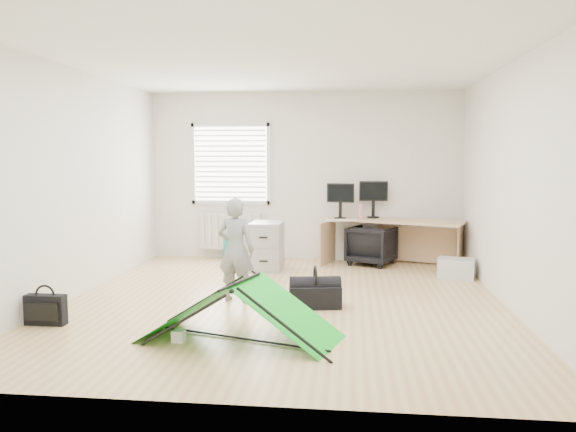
# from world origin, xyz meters

# --- Properties ---
(ground) EXTENTS (5.50, 5.50, 0.00)m
(ground) POSITION_xyz_m (0.00, 0.00, 0.00)
(ground) COLOR tan
(ground) RESTS_ON ground
(back_wall) EXTENTS (5.00, 0.02, 2.70)m
(back_wall) POSITION_xyz_m (0.00, 2.75, 1.35)
(back_wall) COLOR silver
(back_wall) RESTS_ON ground
(window) EXTENTS (1.20, 0.06, 1.20)m
(window) POSITION_xyz_m (-1.20, 2.71, 1.55)
(window) COLOR silver
(window) RESTS_ON back_wall
(radiator) EXTENTS (1.00, 0.12, 0.60)m
(radiator) POSITION_xyz_m (-1.20, 2.67, 0.45)
(radiator) COLOR silver
(radiator) RESTS_ON back_wall
(desk) EXTENTS (2.17, 1.31, 0.70)m
(desk) POSITION_xyz_m (1.42, 2.37, 0.35)
(desk) COLOR tan
(desk) RESTS_ON ground
(filing_cabinet) EXTENTS (0.46, 0.61, 0.71)m
(filing_cabinet) POSITION_xyz_m (-0.48, 1.82, 0.35)
(filing_cabinet) COLOR #9C9EA1
(filing_cabinet) RESTS_ON ground
(monitor_left) EXTENTS (0.43, 0.17, 0.41)m
(monitor_left) POSITION_xyz_m (0.60, 2.40, 0.91)
(monitor_left) COLOR black
(monitor_left) RESTS_ON desk
(monitor_right) EXTENTS (0.45, 0.12, 0.43)m
(monitor_right) POSITION_xyz_m (1.11, 2.60, 0.92)
(monitor_right) COLOR black
(monitor_right) RESTS_ON desk
(keyboard) EXTENTS (0.49, 0.28, 0.02)m
(keyboard) POSITION_xyz_m (0.62, 2.12, 0.71)
(keyboard) COLOR beige
(keyboard) RESTS_ON desk
(thermos) EXTENTS (0.09, 0.09, 0.24)m
(thermos) POSITION_xyz_m (0.91, 2.34, 0.82)
(thermos) COLOR #C9707D
(thermos) RESTS_ON desk
(office_chair) EXTENTS (0.85, 0.86, 0.60)m
(office_chair) POSITION_xyz_m (1.08, 2.37, 0.30)
(office_chair) COLOR black
(office_chair) RESTS_ON ground
(person) EXTENTS (0.48, 0.36, 1.20)m
(person) POSITION_xyz_m (-0.55, -0.05, 0.60)
(person) COLOR gray
(person) RESTS_ON ground
(kite) EXTENTS (1.89, 1.24, 0.54)m
(kite) POSITION_xyz_m (-0.23, -1.42, 0.27)
(kite) COLOR #12C624
(kite) RESTS_ON ground
(storage_crate) EXTENTS (0.55, 0.44, 0.27)m
(storage_crate) POSITION_xyz_m (2.21, 1.51, 0.13)
(storage_crate) COLOR silver
(storage_crate) RESTS_ON ground
(tote_bag) EXTENTS (0.36, 0.26, 0.40)m
(tote_bag) POSITION_xyz_m (-1.15, 2.63, 0.20)
(tote_bag) COLOR teal
(tote_bag) RESTS_ON ground
(laptop_bag) EXTENTS (0.40, 0.12, 0.30)m
(laptop_bag) POSITION_xyz_m (-2.25, -1.17, 0.15)
(laptop_bag) COLOR black
(laptop_bag) RESTS_ON ground
(white_box) EXTENTS (0.11, 0.11, 0.11)m
(white_box) POSITION_xyz_m (-0.78, -1.53, 0.05)
(white_box) COLOR silver
(white_box) RESTS_ON ground
(duffel_bag) EXTENTS (0.60, 0.37, 0.25)m
(duffel_bag) POSITION_xyz_m (0.37, -0.22, 0.12)
(duffel_bag) COLOR black
(duffel_bag) RESTS_ON ground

